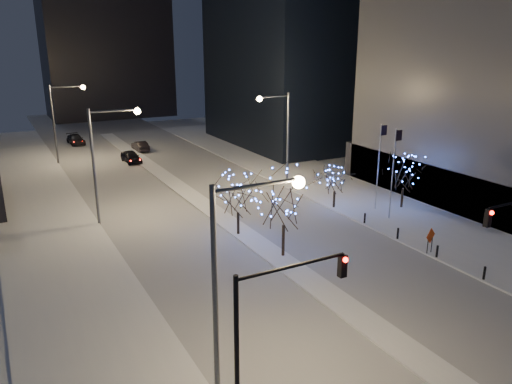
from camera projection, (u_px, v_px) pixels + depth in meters
ground at (415, 358)px, 25.11m from camera, size 160.00×160.00×0.00m
road at (177, 186)px, 54.53m from camera, size 20.00×130.00×0.02m
median at (194, 198)px, 50.31m from camera, size 2.00×80.00×0.15m
east_sidewalk at (376, 203)px, 48.72m from camera, size 10.00×90.00×0.15m
west_sidewalk at (63, 264)px, 35.53m from camera, size 8.00×90.00×0.15m
horizon_block at (103, 10)px, 99.02m from camera, size 24.00×14.00×42.00m
street_lamp_w_near at (238, 262)px, 20.81m from camera, size 4.40×0.56×10.00m
street_lamp_w_mid at (105, 150)px, 41.83m from camera, size 4.40×0.56×10.00m
street_lamp_w_far at (61, 113)px, 62.85m from camera, size 4.40×0.56×10.00m
street_lamp_east at (281, 127)px, 53.02m from camera, size 3.90×0.56×10.00m
traffic_signal_west at (272, 318)px, 19.87m from camera, size 5.26×0.43×7.00m
flagpoles at (386, 164)px, 44.28m from camera, size 1.35×2.60×8.00m
bollards at (417, 242)px, 37.98m from camera, size 0.16×12.16×0.90m
car_near at (131, 157)px, 64.77m from camera, size 2.05×4.56×1.52m
car_mid at (140, 146)px, 71.45m from camera, size 1.60×4.38×1.44m
car_far at (76, 140)px, 76.09m from camera, size 2.31×5.10×1.45m
holiday_tree_median_near at (284, 199)px, 35.47m from camera, size 5.73×5.73×6.83m
holiday_tree_median_far at (238, 196)px, 39.88m from camera, size 4.73×4.73×4.96m
holiday_tree_plaza_near at (404, 173)px, 46.33m from camera, size 4.97×4.97×5.07m
holiday_tree_plaza_far at (335, 179)px, 46.50m from camera, size 3.88×3.88×4.23m
construction_sign at (430, 238)px, 36.82m from camera, size 1.17×0.34×1.97m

